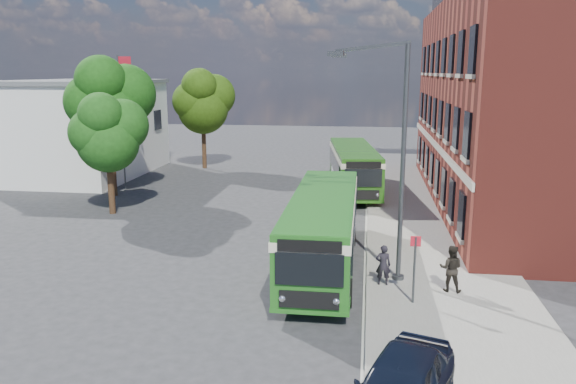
# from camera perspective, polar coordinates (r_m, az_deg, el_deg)

# --- Properties ---
(ground) EXTENTS (120.00, 120.00, 0.00)m
(ground) POSITION_cam_1_polar(r_m,az_deg,el_deg) (24.42, -1.50, -6.85)
(ground) COLOR #2B2B2E
(ground) RESTS_ON ground
(pavement) EXTENTS (6.00, 48.00, 0.15)m
(pavement) POSITION_cam_1_polar(r_m,az_deg,el_deg) (31.90, 13.48, -2.48)
(pavement) COLOR gray
(pavement) RESTS_ON ground
(kerb_line) EXTENTS (0.12, 48.00, 0.01)m
(kerb_line) POSITION_cam_1_polar(r_m,az_deg,el_deg) (31.77, 7.99, -2.45)
(kerb_line) COLOR beige
(kerb_line) RESTS_ON ground
(brick_office) EXTENTS (12.10, 26.00, 14.20)m
(brick_office) POSITION_cam_1_polar(r_m,az_deg,el_deg) (36.20, 24.70, 9.52)
(brick_office) COLOR maroon
(brick_office) RESTS_ON ground
(white_building) EXTENTS (9.40, 13.40, 7.30)m
(white_building) POSITION_cam_1_polar(r_m,az_deg,el_deg) (46.47, -20.13, 6.13)
(white_building) COLOR silver
(white_building) RESTS_ON ground
(flagpole) EXTENTS (0.95, 0.10, 9.00)m
(flagpole) POSITION_cam_1_polar(r_m,az_deg,el_deg) (39.43, -16.51, 7.29)
(flagpole) COLOR #3C3E41
(flagpole) RESTS_ON ground
(street_lamp) EXTENTS (2.96, 2.38, 9.00)m
(street_lamp) POSITION_cam_1_polar(r_m,az_deg,el_deg) (21.01, 10.62, 3.29)
(street_lamp) COLOR #3C3E41
(street_lamp) RESTS_ON ground
(bus_stop_sign) EXTENTS (0.35, 0.08, 2.52)m
(bus_stop_sign) POSITION_cam_1_polar(r_m,az_deg,el_deg) (19.72, 12.73, -7.24)
(bus_stop_sign) COLOR #3C3E41
(bus_stop_sign) RESTS_ON ground
(bus_front) EXTENTS (2.71, 11.83, 3.02)m
(bus_front) POSITION_cam_1_polar(r_m,az_deg,el_deg) (23.09, 3.58, -3.24)
(bus_front) COLOR #22661D
(bus_front) RESTS_ON ground
(bus_rear) EXTENTS (3.93, 11.12, 3.02)m
(bus_rear) POSITION_cam_1_polar(r_m,az_deg,el_deg) (37.86, 6.69, 2.78)
(bus_rear) COLOR #205412
(bus_rear) RESTS_ON ground
(pedestrian_a) EXTENTS (0.59, 0.41, 1.54)m
(pedestrian_a) POSITION_cam_1_polar(r_m,az_deg,el_deg) (21.29, 9.64, -7.32)
(pedestrian_a) COLOR black
(pedestrian_a) RESTS_ON pavement
(pedestrian_b) EXTENTS (0.95, 0.80, 1.72)m
(pedestrian_b) POSITION_cam_1_polar(r_m,az_deg,el_deg) (21.22, 16.22, -7.46)
(pedestrian_b) COLOR black
(pedestrian_b) RESTS_ON pavement
(tree_left) EXTENTS (4.07, 3.87, 6.87)m
(tree_left) POSITION_cam_1_polar(r_m,az_deg,el_deg) (32.77, -17.83, 5.81)
(tree_left) COLOR #342213
(tree_left) RESTS_ON ground
(tree_mid) EXTENTS (5.30, 5.04, 8.95)m
(tree_mid) POSITION_cam_1_polar(r_m,az_deg,el_deg) (37.54, -17.71, 8.73)
(tree_mid) COLOR #342213
(tree_mid) RESTS_ON ground
(tree_right) EXTENTS (4.87, 4.63, 8.21)m
(tree_right) POSITION_cam_1_polar(r_m,az_deg,el_deg) (46.92, -8.61, 9.13)
(tree_right) COLOR #342213
(tree_right) RESTS_ON ground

